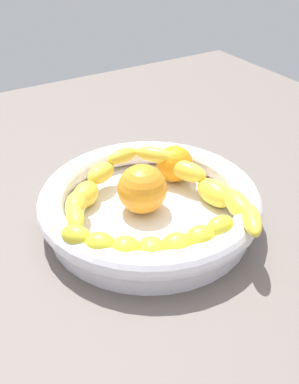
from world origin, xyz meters
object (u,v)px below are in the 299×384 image
(banana_draped_right, at_px, (151,245))
(banana_draped_left, at_px, (91,189))
(orange_front, at_px, (142,189))
(fruit_bowl, at_px, (150,206))
(banana_arching_top, at_px, (209,188))
(orange_mid_left, at_px, (175,164))

(banana_draped_right, bearing_deg, banana_draped_left, -86.74)
(banana_draped_left, relative_size, orange_front, 2.43)
(fruit_bowl, distance_m, banana_arching_top, 0.08)
(fruit_bowl, distance_m, orange_mid_left, 0.09)
(orange_front, bearing_deg, banana_draped_left, -39.29)
(banana_draped_left, xyz_separation_m, banana_draped_right, (-0.01, 0.14, -0.00))
(banana_draped_right, distance_m, orange_mid_left, 0.19)
(fruit_bowl, distance_m, banana_draped_left, 0.08)
(fruit_bowl, relative_size, orange_front, 4.48)
(banana_draped_left, distance_m, orange_mid_left, 0.14)
(banana_draped_right, relative_size, orange_mid_left, 3.58)
(banana_draped_right, height_order, banana_arching_top, banana_arching_top)
(banana_arching_top, distance_m, orange_front, 0.09)
(fruit_bowl, relative_size, banana_draped_right, 1.54)
(banana_arching_top, bearing_deg, fruit_bowl, -23.82)
(orange_front, bearing_deg, banana_arching_top, 154.16)
(fruit_bowl, height_order, orange_mid_left, orange_mid_left)
(orange_front, distance_m, orange_mid_left, 0.09)
(banana_draped_left, relative_size, orange_mid_left, 2.99)
(banana_draped_left, distance_m, banana_draped_right, 0.14)
(banana_draped_right, distance_m, orange_front, 0.11)
(fruit_bowl, bearing_deg, banana_draped_right, 59.39)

